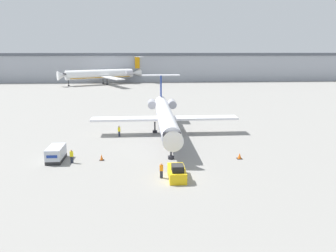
{
  "coord_description": "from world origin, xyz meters",
  "views": [
    {
      "loc": [
        -3.34,
        -33.53,
        13.91
      ],
      "look_at": [
        0.0,
        12.32,
        3.22
      ],
      "focal_mm": 35.0,
      "sensor_mm": 36.0,
      "label": 1
    }
  ],
  "objects": [
    {
      "name": "ground_plane",
      "position": [
        0.0,
        0.0,
        0.0
      ],
      "size": [
        600.0,
        600.0,
        0.0
      ],
      "primitive_type": "plane",
      "color": "gray"
    },
    {
      "name": "terminal_building",
      "position": [
        0.0,
        120.0,
        6.35
      ],
      "size": [
        180.0,
        16.8,
        12.66
      ],
      "color": "#9EA3AD",
      "rests_on": "ground"
    },
    {
      "name": "airplane_main",
      "position": [
        0.07,
        20.4,
        3.24
      ],
      "size": [
        24.74,
        31.51,
        8.95
      ],
      "color": "white",
      "rests_on": "ground"
    },
    {
      "name": "pushback_tug",
      "position": [
        0.11,
        0.34,
        0.7
      ],
      "size": [
        1.83,
        4.01,
        1.88
      ],
      "color": "yellow",
      "rests_on": "ground"
    },
    {
      "name": "luggage_cart",
      "position": [
        -14.8,
        7.52,
        0.93
      ],
      "size": [
        1.86,
        3.84,
        1.85
      ],
      "color": "#232326",
      "rests_on": "ground"
    },
    {
      "name": "worker_near_tug",
      "position": [
        -1.59,
        0.64,
        0.93
      ],
      "size": [
        0.4,
        0.25,
        1.78
      ],
      "color": "#232838",
      "rests_on": "ground"
    },
    {
      "name": "worker_by_wing",
      "position": [
        -7.56,
        19.05,
        0.96
      ],
      "size": [
        0.4,
        0.26,
        1.82
      ],
      "color": "#232838",
      "rests_on": "ground"
    },
    {
      "name": "worker_on_apron",
      "position": [
        -12.59,
        6.44,
        0.93
      ],
      "size": [
        0.4,
        0.25,
        1.77
      ],
      "color": "#232838",
      "rests_on": "ground"
    },
    {
      "name": "traffic_cone_left",
      "position": [
        -8.98,
        7.23,
        0.39
      ],
      "size": [
        0.56,
        0.56,
        0.81
      ],
      "color": "black",
      "rests_on": "ground"
    },
    {
      "name": "traffic_cone_right",
      "position": [
        8.98,
        6.52,
        0.36
      ],
      "size": [
        0.7,
        0.7,
        0.76
      ],
      "color": "black",
      "rests_on": "ground"
    },
    {
      "name": "airplane_parked_far_left",
      "position": [
        -20.54,
        104.33,
        4.2
      ],
      "size": [
        34.13,
        35.6,
        11.22
      ],
      "color": "white",
      "rests_on": "ground"
    }
  ]
}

